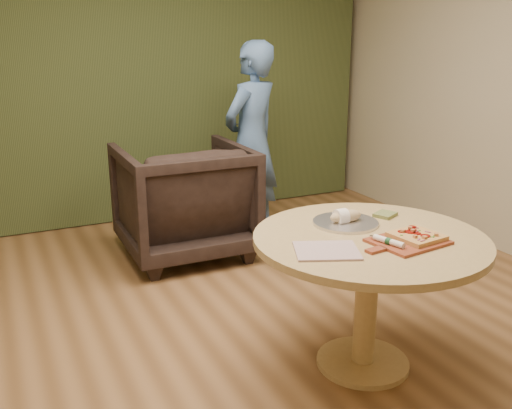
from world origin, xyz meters
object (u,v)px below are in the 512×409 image
at_px(serving_tray, 345,223).
at_px(armchair, 184,195).
at_px(pizza_paddle, 407,242).
at_px(cutlery_roll, 389,241).
at_px(bread_roll, 344,216).
at_px(person_standing, 252,141).
at_px(pedestal_table, 369,261).
at_px(flatbread_pizza, 417,236).

relative_size(serving_tray, armchair, 0.35).
height_order(pizza_paddle, serving_tray, serving_tray).
distance_m(pizza_paddle, cutlery_roll, 0.12).
xyz_separation_m(cutlery_roll, bread_roll, (0.01, 0.39, 0.01)).
height_order(pizza_paddle, person_standing, person_standing).
height_order(serving_tray, bread_roll, bread_roll).
xyz_separation_m(pedestal_table, person_standing, (0.37, 2.21, 0.24)).
height_order(pedestal_table, pizza_paddle, pizza_paddle).
xyz_separation_m(pizza_paddle, serving_tray, (-0.10, 0.38, -0.00)).
height_order(serving_tray, person_standing, person_standing).
relative_size(serving_tray, bread_roll, 1.84).
bearing_deg(flatbread_pizza, bread_roll, 114.84).
bearing_deg(cutlery_roll, serving_tray, 71.87).
bearing_deg(serving_tray, person_standing, 79.34).
relative_size(pedestal_table, armchair, 1.19).
xyz_separation_m(pizza_paddle, bread_roll, (-0.11, 0.38, 0.04)).
distance_m(pedestal_table, serving_tray, 0.26).
bearing_deg(bread_roll, serving_tray, 0.00).
relative_size(armchair, person_standing, 0.60).
relative_size(cutlery_roll, person_standing, 0.12).
height_order(bread_roll, person_standing, person_standing).
distance_m(pedestal_table, armchair, 2.03).
bearing_deg(armchair, serving_tray, 101.16).
relative_size(pizza_paddle, person_standing, 0.27).
bearing_deg(person_standing, flatbread_pizza, 57.53).
bearing_deg(person_standing, pizza_paddle, 55.97).
height_order(flatbread_pizza, cutlery_roll, flatbread_pizza).
xyz_separation_m(pedestal_table, armchair, (-0.33, 2.00, -0.10)).
height_order(pedestal_table, flatbread_pizza, flatbread_pizza).
bearing_deg(armchair, person_standing, -162.47).
xyz_separation_m(pizza_paddle, cutlery_roll, (-0.11, -0.00, 0.02)).
height_order(pizza_paddle, bread_roll, bread_roll).
xyz_separation_m(bread_roll, person_standing, (0.39, 2.00, 0.06)).
bearing_deg(armchair, bread_roll, 100.89).
xyz_separation_m(pizza_paddle, person_standing, (0.28, 2.38, 0.09)).
bearing_deg(pizza_paddle, cutlery_roll, 174.20).
bearing_deg(serving_tray, bread_roll, 180.00).
bearing_deg(serving_tray, pizza_paddle, -75.30).
distance_m(pedestal_table, cutlery_roll, 0.24).
relative_size(pedestal_table, cutlery_roll, 6.12).
relative_size(cutlery_roll, serving_tray, 0.55).
xyz_separation_m(serving_tray, person_standing, (0.38, 2.00, 0.09)).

